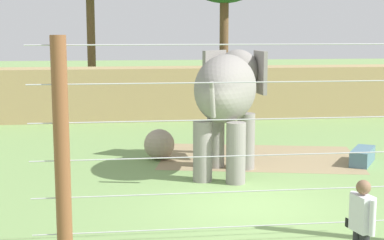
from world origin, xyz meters
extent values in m
plane|color=#759956|center=(0.00, 0.00, 0.00)|extent=(120.00, 120.00, 0.00)
cube|color=#937F5B|center=(1.38, 4.70, 0.00)|extent=(6.53, 4.94, 0.01)
cube|color=tan|center=(0.00, 12.74, 1.12)|extent=(36.00, 1.80, 2.23)
cylinder|color=gray|center=(-0.15, 3.66, 0.78)|extent=(0.49, 0.49, 1.57)
cylinder|color=gray|center=(0.66, 3.34, 0.78)|extent=(0.49, 0.49, 1.57)
cylinder|color=gray|center=(-0.73, 2.17, 0.78)|extent=(0.49, 0.49, 1.57)
cylinder|color=gray|center=(0.07, 1.85, 0.78)|extent=(0.49, 0.49, 1.57)
ellipsoid|color=gray|center=(-0.04, 2.75, 2.33)|extent=(2.52, 3.28, 1.79)
ellipsoid|color=gray|center=(0.63, 4.45, 2.64)|extent=(1.55, 1.48, 1.29)
cube|color=gray|center=(-0.04, 4.59, 2.64)|extent=(0.81, 0.77, 1.23)
cube|color=gray|center=(1.21, 4.10, 2.64)|extent=(0.17, 1.01, 1.23)
cylinder|color=gray|center=(0.81, 4.90, 2.18)|extent=(0.53, 0.64, 0.70)
cylinder|color=gray|center=(0.86, 5.02, 1.69)|extent=(0.42, 0.48, 0.66)
cylinder|color=gray|center=(0.89, 5.11, 1.22)|extent=(0.30, 0.30, 0.62)
cylinder|color=gray|center=(-0.63, 1.25, 2.21)|extent=(0.23, 0.36, 0.89)
sphere|color=gray|center=(-1.66, 4.81, 0.46)|extent=(0.92, 0.92, 0.92)
cylinder|color=brown|center=(-3.71, -3.28, 1.90)|extent=(0.25, 0.25, 3.79)
cylinder|color=#B7B7BC|center=(0.00, -3.28, 0.68)|extent=(8.42, 0.02, 0.02)
cylinder|color=#B7B7BC|center=(0.00, -3.28, 1.27)|extent=(8.42, 0.02, 0.02)
cylinder|color=#B7B7BC|center=(0.00, -3.28, 1.87)|extent=(8.42, 0.02, 0.02)
cylinder|color=#B7B7BC|center=(0.00, -3.28, 2.46)|extent=(8.42, 0.02, 0.02)
cylinder|color=#B7B7BC|center=(0.00, -3.28, 3.05)|extent=(8.42, 0.02, 0.02)
cylinder|color=#B7B7BC|center=(0.00, -3.28, 3.64)|extent=(8.42, 0.02, 0.02)
cube|color=silver|center=(0.75, -4.26, 1.16)|extent=(0.30, 0.40, 0.56)
sphere|color=#846047|center=(0.75, -4.26, 1.56)|extent=(0.22, 0.22, 0.22)
cylinder|color=silver|center=(0.81, -4.50, 1.16)|extent=(0.11, 0.11, 0.54)
cylinder|color=silver|center=(0.70, -4.03, 1.16)|extent=(0.11, 0.11, 0.54)
cube|color=black|center=(0.61, -4.03, 0.94)|extent=(0.03, 0.07, 0.14)
cube|color=slate|center=(4.15, 3.52, 0.22)|extent=(1.19, 1.45, 0.44)
cylinder|color=brown|center=(-4.26, 19.52, 2.98)|extent=(0.44, 0.44, 5.96)
cylinder|color=brown|center=(2.40, 16.52, 2.83)|extent=(0.44, 0.44, 5.66)
camera|label=1|loc=(-2.81, -12.23, 3.89)|focal=54.45mm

